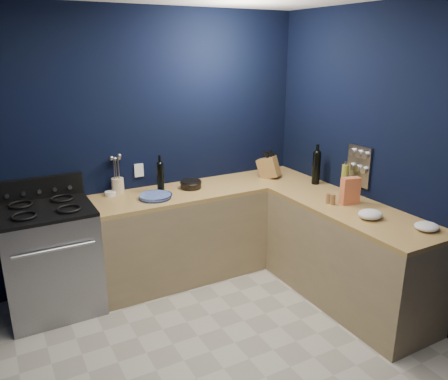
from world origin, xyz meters
TOP-DOWN VIEW (x-y plane):
  - floor at (0.00, 0.00)m, footprint 3.50×3.50m
  - wall_back at (0.00, 1.76)m, footprint 3.50×0.02m
  - wall_right at (1.76, 0.00)m, footprint 0.02×3.50m
  - cab_back at (0.60, 1.44)m, footprint 2.30×0.63m
  - top_back at (0.60, 1.44)m, footprint 2.30×0.63m
  - cab_right at (1.44, 0.29)m, footprint 0.63×1.67m
  - top_right at (1.44, 0.29)m, footprint 0.63×1.67m
  - gas_range at (-0.93, 1.42)m, footprint 0.76×0.66m
  - oven_door at (-0.93, 1.10)m, footprint 0.59×0.02m
  - cooktop at (-0.93, 1.42)m, footprint 0.76×0.66m
  - backguard at (-0.93, 1.72)m, footprint 0.76×0.06m
  - spice_panel at (1.74, 0.55)m, footprint 0.02×0.28m
  - wall_outlet at (0.00, 1.74)m, footprint 0.09×0.02m
  - plate_stack at (0.02, 1.36)m, footprint 0.35×0.35m
  - ramekin at (-0.32, 1.64)m, footprint 0.13×0.13m
  - utensil_crock at (-0.23, 1.68)m, footprint 0.14×0.14m
  - wine_bottle_back at (0.14, 1.53)m, footprint 0.09×0.09m
  - lemon_basket at (0.44, 1.48)m, footprint 0.25×0.25m
  - knife_block at (1.32, 1.43)m, footprint 0.24×0.28m
  - wine_bottle_right at (1.62, 1.01)m, footprint 0.10×0.10m
  - oil_bottle at (1.65, 0.63)m, footprint 0.07×0.07m
  - spice_jar_near at (1.33, 0.48)m, footprint 0.06×0.06m
  - spice_jar_far at (1.34, 0.45)m, footprint 0.06×0.06m
  - crouton_bag at (1.49, 0.39)m, footprint 0.18×0.11m
  - towel_front at (1.38, 0.04)m, footprint 0.24×0.21m
  - towel_end at (1.58, -0.34)m, footprint 0.23×0.22m

SIDE VIEW (x-z plane):
  - floor at x=0.00m, z-range -0.02..0.00m
  - cab_back at x=0.60m, z-range 0.00..0.86m
  - cab_right at x=1.44m, z-range 0.00..0.86m
  - oven_door at x=-0.93m, z-range 0.24..0.66m
  - gas_range at x=-0.93m, z-range 0.00..0.92m
  - top_back at x=0.60m, z-range 0.86..0.90m
  - top_right at x=1.44m, z-range 0.86..0.90m
  - plate_stack at x=0.02m, z-range 0.90..0.94m
  - ramekin at x=-0.32m, z-range 0.90..0.94m
  - towel_end at x=1.58m, z-range 0.90..0.96m
  - cooktop at x=-0.93m, z-range 0.92..0.95m
  - towel_front at x=1.38m, z-range 0.90..0.97m
  - lemon_basket at x=0.44m, z-range 0.90..0.98m
  - spice_jar_far at x=1.34m, z-range 0.90..0.99m
  - spice_jar_near at x=1.33m, z-range 0.90..0.99m
  - utensil_crock at x=-0.23m, z-range 0.90..1.05m
  - knife_block at x=1.32m, z-range 0.87..1.14m
  - crouton_bag at x=1.49m, z-range 0.90..1.14m
  - wine_bottle_back at x=0.14m, z-range 0.90..1.18m
  - backguard at x=-0.93m, z-range 0.94..1.14m
  - oil_bottle at x=1.65m, z-range 0.90..1.18m
  - wine_bottle_right at x=1.62m, z-range 0.90..1.23m
  - wall_outlet at x=0.00m, z-range 1.02..1.15m
  - spice_panel at x=1.74m, z-range 0.99..1.37m
  - wall_back at x=0.00m, z-range 0.00..2.60m
  - wall_right at x=1.76m, z-range 0.00..2.60m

